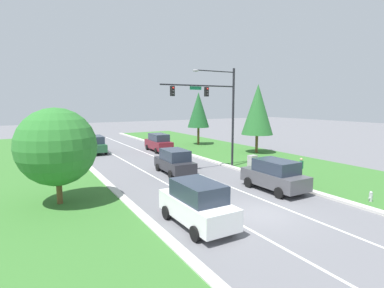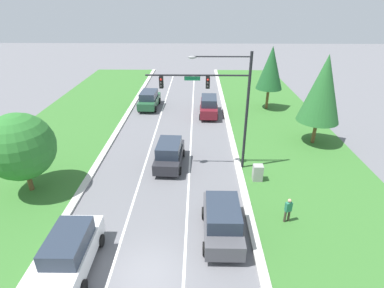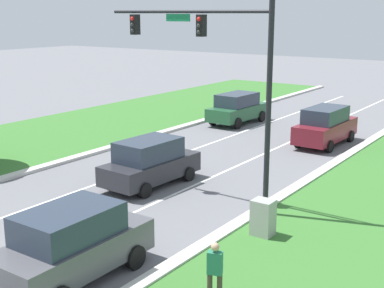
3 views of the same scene
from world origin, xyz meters
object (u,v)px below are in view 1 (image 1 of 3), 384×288
at_px(burgundy_suv, 159,142).
at_px(charcoal_suv, 175,161).
at_px(pedestrian, 301,168).
at_px(fire_hydrant, 371,197).
at_px(conifer_far_right_tree, 198,110).
at_px(oak_near_left_tree, 57,147).
at_px(utility_cabinet, 252,162).
at_px(conifer_near_right_tree, 258,110).
at_px(white_suv, 197,203).
at_px(forest_suv, 95,144).
at_px(traffic_signal_mast, 216,103).
at_px(graphite_suv, 275,175).

distance_m(burgundy_suv, charcoal_suv, 11.88).
xyz_separation_m(charcoal_suv, pedestrian, (7.56, -6.67, -0.09)).
relative_size(fire_hydrant, conifer_far_right_tree, 0.10).
height_order(burgundy_suv, oak_near_left_tree, oak_near_left_tree).
distance_m(utility_cabinet, conifer_near_right_tree, 10.00).
bearing_deg(white_suv, fire_hydrant, -12.43).
distance_m(forest_suv, conifer_near_right_tree, 19.44).
bearing_deg(charcoal_suv, conifer_far_right_tree, 55.15).
height_order(burgundy_suv, pedestrian, burgundy_suv).
xyz_separation_m(charcoal_suv, conifer_near_right_tree, (12.84, 4.24, 4.09)).
xyz_separation_m(traffic_signal_mast, graphite_suv, (-0.21, -7.44, -4.79)).
bearing_deg(utility_cabinet, pedestrian, -77.90).
distance_m(traffic_signal_mast, pedestrian, 8.82).
xyz_separation_m(conifer_near_right_tree, conifer_far_right_tree, (-2.36, 9.33, -0.23)).
distance_m(traffic_signal_mast, conifer_far_right_tree, 15.48).
bearing_deg(charcoal_suv, utility_cabinet, -15.49).
height_order(forest_suv, graphite_suv, graphite_suv).
relative_size(traffic_signal_mast, charcoal_suv, 1.89).
xyz_separation_m(forest_suv, oak_near_left_tree, (-5.68, -17.45, 2.36)).
relative_size(burgundy_suv, graphite_suv, 1.08).
xyz_separation_m(graphite_suv, conifer_near_right_tree, (9.22, 12.06, 4.04)).
xyz_separation_m(burgundy_suv, oak_near_left_tree, (-12.79, -15.06, 2.33)).
relative_size(traffic_signal_mast, conifer_far_right_tree, 1.22).
relative_size(charcoal_suv, conifer_far_right_tree, 0.64).
xyz_separation_m(traffic_signal_mast, fire_hydrant, (2.94, -12.13, -5.52)).
relative_size(forest_suv, oak_near_left_tree, 0.89).
distance_m(traffic_signal_mast, burgundy_suv, 12.67).
bearing_deg(conifer_near_right_tree, pedestrian, -115.81).
bearing_deg(conifer_near_right_tree, forest_suv, 150.01).
relative_size(white_suv, oak_near_left_tree, 0.83).
bearing_deg(oak_near_left_tree, conifer_far_right_tree, 41.12).
xyz_separation_m(utility_cabinet, pedestrian, (0.96, -4.48, 0.29)).
distance_m(pedestrian, conifer_near_right_tree, 12.81).
bearing_deg(oak_near_left_tree, traffic_signal_mast, 14.22).
bearing_deg(conifer_near_right_tree, graphite_suv, -127.39).
relative_size(traffic_signal_mast, oak_near_left_tree, 1.58).
relative_size(conifer_near_right_tree, conifer_far_right_tree, 1.10).
distance_m(traffic_signal_mast, white_suv, 13.40).
bearing_deg(oak_near_left_tree, burgundy_suv, 49.67).
distance_m(forest_suv, graphite_suv, 22.75).
bearing_deg(pedestrian, conifer_far_right_tree, -117.80).
bearing_deg(oak_near_left_tree, pedestrian, -9.94).
distance_m(white_suv, forest_suv, 23.98).
bearing_deg(white_suv, burgundy_suv, 70.76).
relative_size(white_suv, charcoal_suv, 0.99).
relative_size(traffic_signal_mast, forest_suv, 1.78).
bearing_deg(forest_suv, graphite_suv, -69.03).
bearing_deg(conifer_near_right_tree, charcoal_suv, -161.74).
relative_size(charcoal_suv, utility_cabinet, 3.64).
relative_size(burgundy_suv, conifer_near_right_tree, 0.63).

